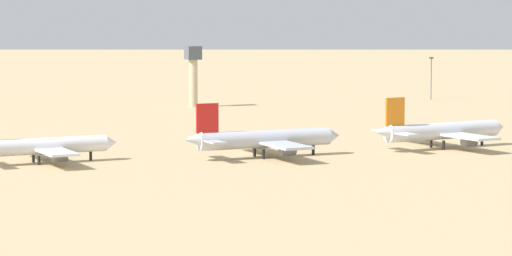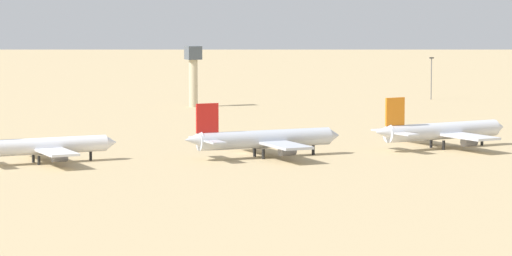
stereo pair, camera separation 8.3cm
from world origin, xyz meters
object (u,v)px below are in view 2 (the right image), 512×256
parked_jet_orange_5 (441,131)px  light_pole_mid (431,75)px  control_tower (193,70)px  parked_jet_navy_3 (40,146)px  parked_jet_red_4 (263,139)px

parked_jet_orange_5 → light_pole_mid: size_ratio=2.57×
parked_jet_orange_5 → control_tower: bearing=88.7°
parked_jet_navy_3 → control_tower: size_ratio=1.73×
parked_jet_navy_3 → parked_jet_red_4: bearing=-13.5°
parked_jet_navy_3 → parked_jet_orange_5: bearing=-8.7°
control_tower → light_pole_mid: control_tower is taller
parked_jet_navy_3 → control_tower: bearing=54.2°
parked_jet_red_4 → control_tower: control_tower is taller
parked_jet_red_4 → parked_jet_navy_3: bearing=168.2°
parked_jet_orange_5 → control_tower: (-15.17, 148.83, 8.83)m
parked_jet_red_4 → control_tower: (35.67, 148.24, 8.85)m
control_tower → parked_jet_orange_5: bearing=-84.2°
parked_jet_navy_3 → parked_jet_red_4: 54.86m
light_pole_mid → parked_jet_red_4: bearing=-132.8°
parked_jet_navy_3 → parked_jet_orange_5: 105.30m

